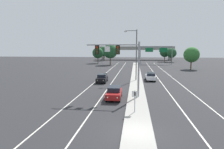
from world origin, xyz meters
The scene contains 20 objects.
ground_plane centered at (0.00, 0.00, 0.00)m, with size 260.00×260.00×0.00m, color #28282B.
median_island centered at (0.00, 18.00, 0.07)m, with size 2.40×110.00×0.15m, color #9E9B93.
lane_stripe_oncoming_center centered at (-4.70, 25.00, 0.00)m, with size 0.14×100.00×0.01m, color silver.
lane_stripe_receding_center centered at (4.70, 25.00, 0.00)m, with size 0.14×100.00×0.01m, color silver.
edge_stripe_left centered at (-8.00, 25.00, 0.00)m, with size 0.14×100.00×0.01m, color silver.
edge_stripe_right centered at (8.00, 25.00, 0.00)m, with size 0.14×100.00×0.01m, color silver.
overhead_signal_mast centered at (-2.05, 10.87, 5.32)m, with size 6.97×0.44×7.20m.
median_sign_post centered at (-0.27, 4.57, 1.59)m, with size 0.60×0.10×2.20m.
street_lamp_median centered at (-0.33, 24.54, 5.79)m, with size 2.58×0.28×10.00m.
car_oncoming_red centered at (-2.94, 10.01, 0.82)m, with size 1.88×4.49×1.58m.
car_oncoming_black centered at (-6.60, 21.98, 0.82)m, with size 1.90×4.50×1.58m.
car_receding_white centered at (2.82, 25.23, 0.82)m, with size 1.89×4.50×1.58m.
highway_sign_gantry centered at (8.20, 67.79, 6.16)m, with size 13.28×0.42×7.50m.
overpass_bridge centered at (0.00, 98.41, 5.78)m, with size 42.40×6.40×7.65m.
tree_far_right_a centered at (16.78, 80.48, 4.33)m, with size 4.59×4.59×6.64m.
tree_far_left_b centered at (-10.21, 61.36, 5.40)m, with size 5.71×5.71×8.26m.
tree_far_left_a centered at (-16.98, 87.75, 5.00)m, with size 5.29×5.29×7.66m.
tree_far_right_b centered at (14.12, 83.84, 4.63)m, with size 4.90×4.90×7.09m.
tree_far_left_c centered at (-16.70, 69.07, 4.53)m, with size 4.80×4.80×6.94m.
tree_far_right_c centered at (17.08, 48.53, 4.53)m, with size 4.79×4.79×6.93m.
Camera 1 is at (-0.27, -14.15, 6.48)m, focal length 30.78 mm.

